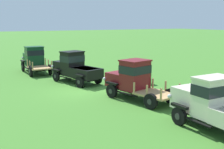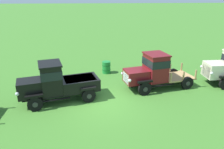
{
  "view_description": "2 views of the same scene",
  "coord_description": "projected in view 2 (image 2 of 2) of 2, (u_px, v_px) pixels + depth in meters",
  "views": [
    {
      "loc": [
        16.79,
        -7.06,
        4.5
      ],
      "look_at": [
        0.71,
        1.98,
        1.0
      ],
      "focal_mm": 45.0,
      "sensor_mm": 36.0,
      "label": 1
    },
    {
      "loc": [
        -0.38,
        -11.01,
        5.93
      ],
      "look_at": [
        0.71,
        1.98,
        1.0
      ],
      "focal_mm": 35.0,
      "sensor_mm": 36.0,
      "label": 2
    }
  ],
  "objects": [
    {
      "name": "ground_plane",
      "position": [
        103.0,
        104.0,
        12.39
      ],
      "size": [
        240.0,
        240.0,
        0.0
      ],
      "primitive_type": "plane",
      "color": "#3D7528"
    },
    {
      "name": "vintage_truck_midrow_center",
      "position": [
        153.0,
        71.0,
        14.02
      ],
      "size": [
        4.96,
        2.68,
        2.32
      ],
      "color": "black",
      "rests_on": "ground"
    },
    {
      "name": "oil_drum_beside_row",
      "position": [
        106.0,
        67.0,
        16.95
      ],
      "size": [
        0.67,
        0.67,
        0.93
      ],
      "color": "#1E7F33",
      "rests_on": "ground"
    },
    {
      "name": "vintage_truck_second_in_line",
      "position": [
        57.0,
        82.0,
        12.38
      ],
      "size": [
        4.77,
        2.79,
        2.32
      ],
      "color": "black",
      "rests_on": "ground"
    }
  ]
}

